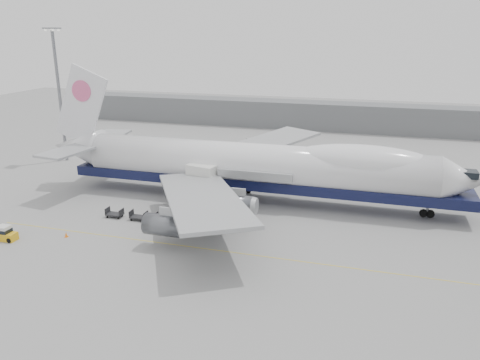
% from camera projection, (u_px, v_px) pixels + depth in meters
% --- Properties ---
extents(ground, '(260.00, 260.00, 0.00)m').
position_uv_depth(ground, '(230.00, 230.00, 61.03)').
color(ground, gray).
rests_on(ground, ground).
extents(apron_line, '(60.00, 0.15, 0.01)m').
position_uv_depth(apron_line, '(215.00, 250.00, 55.54)').
color(apron_line, gold).
rests_on(apron_line, ground).
extents(hangar, '(110.00, 8.00, 7.00)m').
position_uv_depth(hangar, '(272.00, 113.00, 126.63)').
color(hangar, slate).
rests_on(hangar, ground).
extents(floodlight_mast, '(2.40, 2.40, 25.43)m').
position_uv_depth(floodlight_mast, '(59.00, 89.00, 89.80)').
color(floodlight_mast, slate).
rests_on(floodlight_mast, ground).
extents(airliner, '(67.00, 55.30, 19.98)m').
position_uv_depth(airliner, '(258.00, 165.00, 70.12)').
color(airliner, white).
rests_on(airliner, ground).
extents(catering_truck, '(5.02, 3.91, 6.02)m').
position_uv_depth(catering_truck, '(202.00, 182.00, 69.64)').
color(catering_truck, '#171F45').
rests_on(catering_truck, ground).
extents(baggage_tug, '(2.53, 1.45, 1.85)m').
position_uv_depth(baggage_tug, '(5.00, 234.00, 58.01)').
color(baggage_tug, gold).
rests_on(baggage_tug, ground).
extents(traffic_cone, '(0.44, 0.44, 0.64)m').
position_uv_depth(traffic_cone, '(66.00, 235.00, 58.99)').
color(traffic_cone, orange).
rests_on(traffic_cone, ground).
extents(dolly_0, '(2.30, 1.35, 1.30)m').
position_uv_depth(dolly_0, '(115.00, 214.00, 65.20)').
color(dolly_0, '#2D2D30').
rests_on(dolly_0, ground).
extents(dolly_1, '(2.30, 1.35, 1.30)m').
position_uv_depth(dolly_1, '(139.00, 216.00, 64.21)').
color(dolly_1, '#2D2D30').
rests_on(dolly_1, ground).
extents(dolly_2, '(2.30, 1.35, 1.30)m').
position_uv_depth(dolly_2, '(163.00, 219.00, 63.22)').
color(dolly_2, '#2D2D30').
rests_on(dolly_2, ground).
extents(dolly_3, '(2.30, 1.35, 1.30)m').
position_uv_depth(dolly_3, '(189.00, 222.00, 62.23)').
color(dolly_3, '#2D2D30').
rests_on(dolly_3, ground).
extents(dolly_4, '(2.30, 1.35, 1.30)m').
position_uv_depth(dolly_4, '(215.00, 225.00, 61.24)').
color(dolly_4, '#2D2D30').
rests_on(dolly_4, ground).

